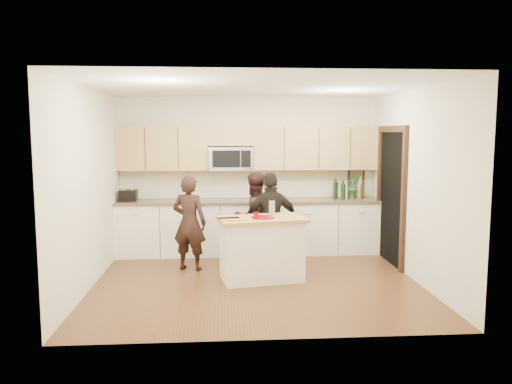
{
  "coord_description": "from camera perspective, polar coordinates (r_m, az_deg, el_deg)",
  "views": [
    {
      "loc": [
        -0.48,
        -6.82,
        2.08
      ],
      "look_at": [
        0.02,
        0.35,
        1.23
      ],
      "focal_mm": 35.0,
      "sensor_mm": 36.0,
      "label": 1
    }
  ],
  "objects": [
    {
      "name": "orchid",
      "position": [
        8.9,
        11.08,
        0.62
      ],
      "size": [
        0.26,
        0.22,
        0.43
      ],
      "primitive_type": "imported",
      "rotation": [
        0.0,
        0.0,
        0.15
      ],
      "color": "#317C32",
      "rests_on": "back_cabinetry"
    },
    {
      "name": "cutting_board",
      "position": [
        6.82,
        -2.19,
        -3.17
      ],
      "size": [
        0.29,
        0.22,
        0.02
      ],
      "primitive_type": "cube",
      "rotation": [
        0.0,
        0.0,
        0.17
      ],
      "color": "#AD8948",
      "rests_on": "island"
    },
    {
      "name": "woman_right",
      "position": [
        7.63,
        1.77,
        -3.36
      ],
      "size": [
        0.9,
        0.44,
        1.49
      ],
      "primitive_type": "imported",
      "rotation": [
        0.0,
        0.0,
        3.23
      ],
      "color": "black",
      "rests_on": "ground"
    },
    {
      "name": "woman_left",
      "position": [
        7.66,
        -7.62,
        -3.52
      ],
      "size": [
        0.61,
        0.5,
        1.46
      ],
      "primitive_type": "imported",
      "rotation": [
        0.0,
        0.0,
        2.81
      ],
      "color": "black",
      "rests_on": "ground"
    },
    {
      "name": "box_grater",
      "position": [
        7.12,
        1.82,
        -1.72
      ],
      "size": [
        0.1,
        0.05,
        0.23
      ],
      "color": "silver",
      "rests_on": "red_plate"
    },
    {
      "name": "toaster",
      "position": [
        8.7,
        -14.39,
        -0.39
      ],
      "size": [
        0.29,
        0.23,
        0.19
      ],
      "color": "black",
      "rests_on": "back_cabinetry"
    },
    {
      "name": "dish_towel",
      "position": [
        8.44,
        -7.17,
        -2.06
      ],
      "size": [
        0.34,
        0.6,
        0.48
      ],
      "color": "white",
      "rests_on": "ground"
    },
    {
      "name": "bottle_cluster",
      "position": [
        8.87,
        10.45,
        0.36
      ],
      "size": [
        0.55,
        0.29,
        0.38
      ],
      "color": "black",
      "rests_on": "back_cabinetry"
    },
    {
      "name": "tongs",
      "position": [
        6.85,
        -3.14,
        -2.96
      ],
      "size": [
        0.29,
        0.08,
        0.02
      ],
      "primitive_type": "cube",
      "rotation": [
        0.0,
        0.0,
        0.17
      ],
      "color": "black",
      "rests_on": "cutting_board"
    },
    {
      "name": "woman_center",
      "position": [
        8.03,
        -0.26,
        -2.94
      ],
      "size": [
        0.88,
        0.79,
        1.46
      ],
      "primitive_type": "imported",
      "rotation": [
        0.0,
        0.0,
        3.56
      ],
      "color": "black",
      "rests_on": "ground"
    },
    {
      "name": "floor",
      "position": [
        7.15,
        0.0,
        -10.2
      ],
      "size": [
        4.5,
        4.5,
        0.0
      ],
      "primitive_type": "plane",
      "color": "brown",
      "rests_on": "ground"
    },
    {
      "name": "back_cabinetry",
      "position": [
        8.68,
        -0.78,
        -3.96
      ],
      "size": [
        4.5,
        0.66,
        0.94
      ],
      "color": "white",
      "rests_on": "ground"
    },
    {
      "name": "drink_glass",
      "position": [
        6.89,
        0.0,
        -2.71
      ],
      "size": [
        0.07,
        0.07,
        0.1
      ],
      "primitive_type": "cylinder",
      "color": "maroon",
      "rests_on": "island"
    },
    {
      "name": "island",
      "position": [
        7.14,
        0.64,
        -6.46
      ],
      "size": [
        1.3,
        0.9,
        0.9
      ],
      "rotation": [
        0.0,
        0.0,
        0.17
      ],
      "color": "white",
      "rests_on": "ground"
    },
    {
      "name": "microwave",
      "position": [
        8.63,
        -2.89,
        3.86
      ],
      "size": [
        0.76,
        0.41,
        0.4
      ],
      "color": "silver",
      "rests_on": "ground"
    },
    {
      "name": "room_shell",
      "position": [
        6.85,
        0.0,
        3.79
      ],
      "size": [
        4.52,
        4.02,
        2.71
      ],
      "color": "beige",
      "rests_on": "ground"
    },
    {
      "name": "red_plate",
      "position": [
        7.01,
        0.81,
        -2.92
      ],
      "size": [
        0.33,
        0.33,
        0.02
      ],
      "primitive_type": "cylinder",
      "color": "maroon",
      "rests_on": "island"
    },
    {
      "name": "framed_picture",
      "position": [
        9.17,
        11.36,
        1.59
      ],
      "size": [
        0.3,
        0.03,
        0.38
      ],
      "color": "black",
      "rests_on": "ground"
    },
    {
      "name": "upper_cabinetry",
      "position": [
        8.68,
        -0.63,
        5.15
      ],
      "size": [
        4.5,
        0.33,
        0.75
      ],
      "color": "tan",
      "rests_on": "ground"
    },
    {
      "name": "doorway",
      "position": [
        8.24,
        15.22,
        0.05
      ],
      "size": [
        0.06,
        1.25,
        2.2
      ],
      "color": "black",
      "rests_on": "ground"
    },
    {
      "name": "knife",
      "position": [
        6.81,
        -1.82,
        -3.07
      ],
      "size": [
        0.19,
        0.05,
        0.01
      ],
      "primitive_type": "cube",
      "rotation": [
        0.0,
        0.0,
        0.17
      ],
      "color": "silver",
      "rests_on": "cutting_board"
    }
  ]
}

